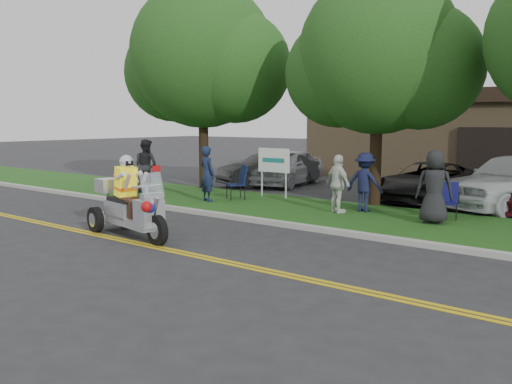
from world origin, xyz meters
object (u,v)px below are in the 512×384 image
Objects in this scene: spectator_adult_left at (207,174)px; spectator_adult_mid at (146,166)px; trike_scooter at (129,208)px; parked_car_left at (268,169)px; lawn_chair_b at (448,198)px; spectator_adult_right at (338,184)px; parked_car_mid at (428,182)px; parked_car_far_left at (288,167)px; lawn_chair_a at (239,180)px.

spectator_adult_left is 0.93× the size of spectator_adult_mid.
parked_car_left is (-3.34, 9.88, 0.03)m from trike_scooter.
lawn_chair_b is 2.93m from spectator_adult_right.
spectator_adult_mid is at bearing 9.38° from spectator_adult_left.
parked_car_mid is at bearing 99.73° from lawn_chair_b.
trike_scooter is 3.01× the size of lawn_chair_b.
spectator_adult_mid is 9.85m from parked_car_mid.
spectator_adult_mid is 5.25m from parked_car_left.
spectator_adult_mid is 6.07m from parked_car_far_left.
lawn_chair_b is 9.30m from parked_car_left.
spectator_adult_left is at bearing 31.45° from spectator_adult_right.
spectator_adult_mid is 0.41× the size of parked_car_mid.
parked_car_left is (-1.49, 5.24, -0.30)m from spectator_adult_left.
parked_car_left is 6.77m from parked_car_mid.
spectator_adult_mid reaches higher than lawn_chair_b.
trike_scooter reaches higher than parked_car_left.
lawn_chair_b is at bearing -136.64° from spectator_adult_right.
spectator_adult_mid is 0.45× the size of parked_car_left.
trike_scooter is 10.34m from parked_car_mid.
spectator_adult_left reaches higher than parked_car_far_left.
spectator_adult_left reaches higher than parked_car_left.
spectator_adult_left is at bearing -89.59° from parked_car_far_left.
lawn_chair_b is at bearing -151.72° from spectator_adult_left.
trike_scooter reaches higher than parked_car_far_left.
lawn_chair_a is at bearing 114.50° from trike_scooter.
spectator_adult_left reaches higher than spectator_adult_right.
parked_car_far_left is at bearing -119.77° from spectator_adult_mid.
parked_car_far_left reaches higher than parked_car_mid.
spectator_adult_mid reaches higher than trike_scooter.
parked_car_far_left reaches higher than parked_car_left.
parked_car_mid is at bearing -78.64° from spectator_adult_right.
parked_car_left reaches higher than lawn_chair_a.
parked_car_left is (-0.50, -0.69, -0.05)m from parked_car_far_left.
spectator_adult_right is (2.51, 5.30, 0.26)m from trike_scooter.
parked_car_mid is (4.79, 4.10, -0.09)m from lawn_chair_a.
lawn_chair_b is 0.59× the size of spectator_adult_right.
parked_car_far_left is 0.85m from parked_car_left.
spectator_adult_left is at bearing 175.16° from lawn_chair_b.
parked_car_left is (-1.97, 4.22, -0.04)m from lawn_chair_a.
parked_car_far_left is (-5.35, 5.27, -0.18)m from spectator_adult_right.
lawn_chair_b is 0.22× the size of parked_car_far_left.
spectator_adult_left is 0.38× the size of parked_car_mid.
parked_car_far_left is at bearing -21.61° from spectator_adult_right.
parked_car_far_left is (-1.47, 4.91, 0.01)m from lawn_chair_a.
trike_scooter is 2.59× the size of lawn_chair_a.
lawn_chair_b is at bearing 39.43° from lawn_chair_a.
parked_car_far_left is at bearing 176.65° from parked_car_mid.
spectator_adult_right reaches higher than lawn_chair_b.
parked_car_mid is at bearing -120.87° from spectator_adult_left.
spectator_adult_mid is at bearing -86.96° from parked_car_left.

